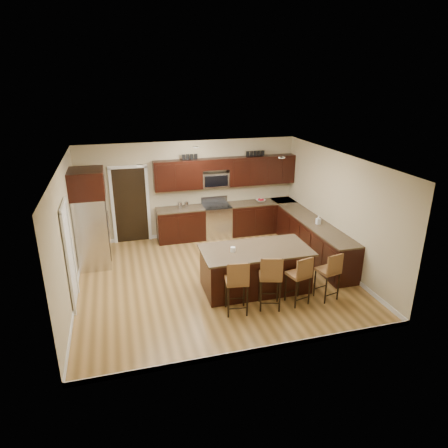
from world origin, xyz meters
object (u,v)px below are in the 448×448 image
object	(u,v)px
stool_right	(300,275)
island	(255,270)
stool_left	(237,281)
refrigerator	(91,218)
stool_extra	(330,271)
stool_mid	(271,276)
range	(217,220)

from	to	relation	value
stool_right	island	bearing A→B (deg)	114.28
stool_left	refrigerator	xyz separation A→B (m)	(-2.67, 2.97, 0.51)
refrigerator	stool_extra	distance (m)	5.53
stool_mid	stool_right	xyz separation A→B (m)	(0.63, 0.00, -0.06)
stool_left	stool_extra	bearing A→B (deg)	8.08
island	refrigerator	world-z (taller)	refrigerator
refrigerator	stool_extra	size ratio (longest dim) A/B	2.26
stool_right	refrigerator	world-z (taller)	refrigerator
stool_mid	range	bearing A→B (deg)	107.22
island	stool_mid	bearing A→B (deg)	-88.95
stool_mid	refrigerator	world-z (taller)	refrigerator
range	stool_left	xyz separation A→B (m)	(-0.63, -3.98, 0.23)
range	stool_mid	size ratio (longest dim) A/B	0.98
stool_mid	stool_extra	world-z (taller)	stool_mid
island	stool_left	size ratio (longest dim) A/B	2.05
stool_left	refrigerator	world-z (taller)	refrigerator
refrigerator	stool_extra	xyz separation A→B (m)	(4.63, -2.96, -0.56)
stool_mid	stool_extra	xyz separation A→B (m)	(1.28, 0.00, -0.06)
stool_right	stool_mid	bearing A→B (deg)	167.42
stool_mid	island	bearing A→B (deg)	106.91
stool_right	stool_extra	xyz separation A→B (m)	(0.65, 0.00, 0.00)
refrigerator	island	bearing A→B (deg)	-32.37
stool_left	stool_right	bearing A→B (deg)	8.16
stool_mid	stool_extra	size ratio (longest dim) A/B	1.09
stool_left	stool_mid	distance (m)	0.67
stool_left	stool_extra	distance (m)	1.96
range	stool_right	size ratio (longest dim) A/B	1.07
island	stool_left	distance (m)	1.11
range	stool_extra	bearing A→B (deg)	-71.45
island	stool_extra	bearing A→B (deg)	-32.45
island	stool_right	xyz separation A→B (m)	(0.64, -0.84, 0.22)
range	stool_right	world-z (taller)	range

